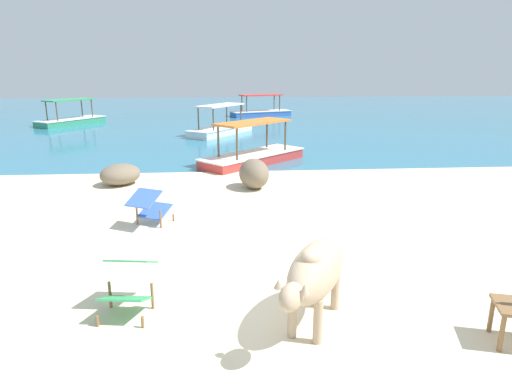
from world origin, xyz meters
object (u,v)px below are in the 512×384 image
object	(u,v)px
boat_blue	(261,112)
boat_green	(71,119)
deck_chair_far	(150,205)
boat_red	(253,155)
deck_chair_near	(128,281)
cow	(315,272)
boat_white	(221,128)

from	to	relation	value
boat_blue	boat_green	bearing A→B (deg)	-0.39
deck_chair_far	boat_red	bearing A→B (deg)	4.58
deck_chair_near	boat_blue	bearing A→B (deg)	178.63
deck_chair_far	boat_blue	distance (m)	19.64
cow	boat_blue	xyz separation A→B (m)	(1.37, 22.77, -0.40)
deck_chair_near	boat_red	xyz separation A→B (m)	(2.07, 8.51, -0.13)
boat_red	boat_blue	size ratio (longest dim) A/B	0.90
boat_red	boat_blue	distance (m)	13.87
deck_chair_near	boat_white	world-z (taller)	boat_white
cow	boat_blue	bearing A→B (deg)	-155.49
deck_chair_far	boat_white	distance (m)	11.89
deck_chair_far	boat_white	world-z (taller)	boat_white
cow	boat_green	size ratio (longest dim) A/B	0.46
boat_blue	deck_chair_far	bearing A→B (deg)	59.96
deck_chair_near	boat_blue	xyz separation A→B (m)	(3.50, 22.31, -0.13)
boat_red	boat_white	world-z (taller)	same
boat_green	deck_chair_far	bearing A→B (deg)	55.42
cow	boat_white	world-z (taller)	boat_white
deck_chair_near	deck_chair_far	bearing A→B (deg)	-168.43
boat_white	boat_red	bearing A→B (deg)	-136.69
deck_chair_far	boat_red	xyz separation A→B (m)	(2.29, 5.49, -0.13)
deck_chair_far	boat_blue	size ratio (longest dim) A/B	0.24
deck_chair_far	deck_chair_near	bearing A→B (deg)	-148.81
deck_chair_far	boat_red	world-z (taller)	boat_red
boat_white	boat_green	world-z (taller)	same
boat_blue	boat_white	bearing A→B (deg)	52.85
boat_green	boat_blue	distance (m)	10.71
deck_chair_near	boat_red	distance (m)	8.76
deck_chair_near	deck_chair_far	size ratio (longest dim) A/B	0.90
deck_chair_near	boat_red	bearing A→B (deg)	173.86
deck_chair_far	cow	bearing A→B (deg)	-118.80
cow	deck_chair_far	bearing A→B (deg)	-118.04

